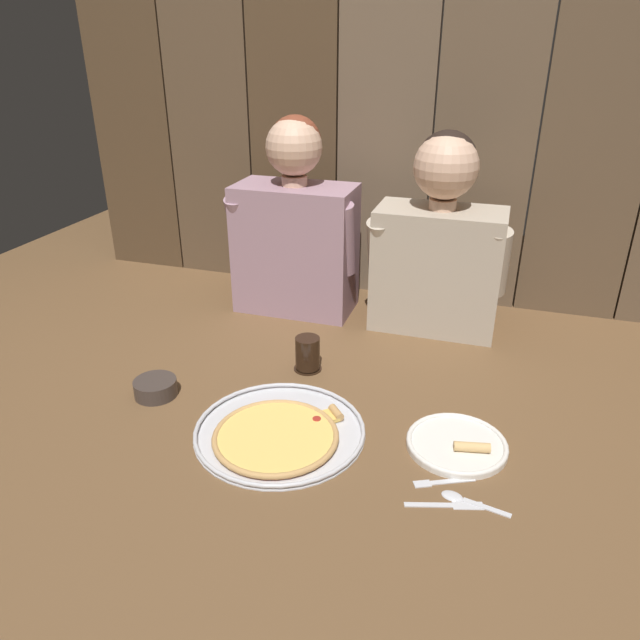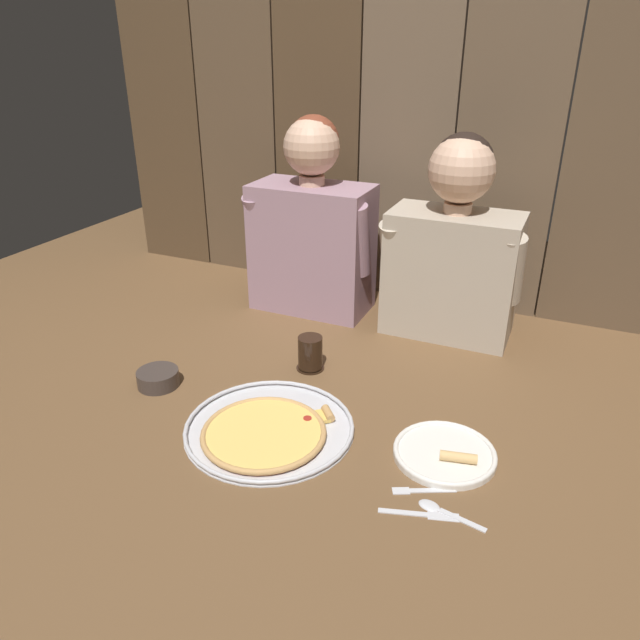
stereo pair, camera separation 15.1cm
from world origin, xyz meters
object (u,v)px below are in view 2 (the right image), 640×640
Objects in this scene: dinner_plate at (445,453)px; diner_right at (454,246)px; drinking_glass at (310,353)px; diner_left at (312,227)px; dipping_bowl at (158,377)px; pizza_tray at (268,429)px.

dinner_plate is 0.68m from diner_right.
diner_right reaches higher than drinking_glass.
diner_left is at bearing 113.91° from drinking_glass.
diner_left is at bearing 75.75° from dipping_bowl.
diner_right is at bearing 45.45° from dipping_bowl.
diner_left is 0.46m from diner_right.
drinking_glass is at bearing 36.52° from dipping_bowl.
drinking_glass is (-0.03, 0.31, 0.04)m from pizza_tray.
dinner_plate is (0.40, 0.08, -0.00)m from pizza_tray.
drinking_glass reaches higher than dinner_plate.
diner_left reaches higher than pizza_tray.
pizza_tray is 0.31m from drinking_glass.
diner_right is at bearing 53.06° from drinking_glass.
dinner_plate is at bearing -45.47° from diner_left.
dipping_bowl is at bearing -134.55° from diner_right.
diner_right is at bearing 103.15° from dinner_plate.
pizza_tray is 0.64× the size of diner_left.
drinking_glass is at bearing 152.12° from dinner_plate.
drinking_glass is 0.41m from dipping_bowl.
diner_right is (-0.14, 0.61, 0.27)m from dinner_plate.
drinking_glass is 0.48m from diner_left.
pizza_tray is 0.78m from diner_right.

